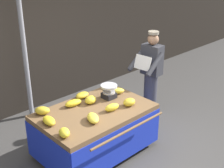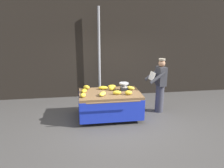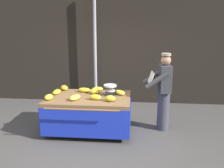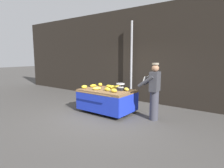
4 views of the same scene
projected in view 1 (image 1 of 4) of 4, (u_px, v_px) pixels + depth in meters
ground_plane at (125, 157)px, 5.05m from camera, size 60.00×60.00×0.00m
back_wall at (30, 13)px, 6.01m from camera, size 16.00×0.24×3.89m
street_pole at (23, 35)px, 5.64m from camera, size 0.09×0.09×3.31m
banana_cart at (95, 121)px, 4.95m from camera, size 1.81×1.35×0.79m
weighing_scale at (109, 91)px, 5.20m from camera, size 0.28×0.28×0.23m
banana_bunch_0 at (64, 133)px, 4.16m from camera, size 0.21×0.24×0.12m
banana_bunch_1 at (42, 111)px, 4.72m from camera, size 0.27×0.27×0.12m
banana_bunch_2 at (112, 107)px, 4.82m from camera, size 0.26×0.15×0.12m
banana_bunch_3 at (73, 103)px, 4.96m from camera, size 0.30×0.17×0.11m
banana_bunch_4 at (93, 118)px, 4.53m from camera, size 0.27×0.33×0.10m
banana_bunch_5 at (91, 100)px, 5.04m from camera, size 0.24×0.22×0.13m
banana_bunch_6 at (49, 121)px, 4.47m from camera, size 0.19×0.30×0.09m
banana_bunch_7 at (129, 102)px, 4.97m from camera, size 0.22×0.18×0.12m
banana_bunch_8 at (82, 95)px, 5.24m from camera, size 0.26×0.18×0.09m
banana_bunch_9 at (116, 91)px, 5.39m from camera, size 0.31×0.30×0.10m
vendor_person at (151, 74)px, 5.99m from camera, size 0.60×0.55×1.71m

